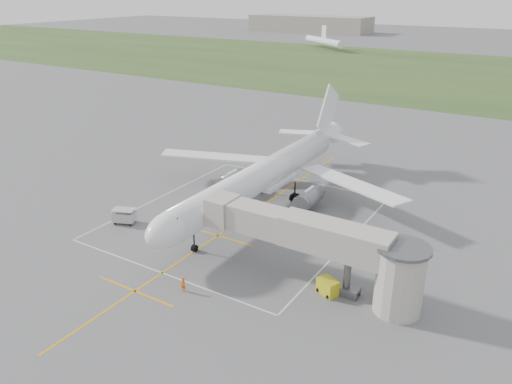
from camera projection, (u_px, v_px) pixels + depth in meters
The scene contains 11 objects.
ground at pixel (261, 207), 68.29m from camera, with size 700.00×700.00×0.00m, color #555557.
grass_strip at pixel (458, 74), 170.41m from camera, with size 700.00×120.00×0.02m, color #304D21.
apron_markings at pixel (237, 223), 63.71m from camera, with size 28.20×60.00×0.01m.
airliner at pixel (264, 175), 67.19m from camera, with size 38.93×46.75×13.52m.
jet_bridge at pixel (327, 246), 48.22m from camera, with size 23.40×5.00×7.20m.
gpu_unit at pixel (328, 287), 48.80m from camera, with size 2.43×2.10×1.55m.
baggage_cart at pixel (124, 216), 63.27m from camera, with size 3.18×2.59×1.92m.
ramp_worker_nose at pixel (183, 284), 49.12m from camera, with size 0.58×0.38×1.58m, color #F05F07.
ramp_worker_wing at pixel (225, 192), 70.73m from camera, with size 0.90×0.70×1.84m, color #FF4208.
distant_hangars at pixel (479, 29), 282.50m from camera, with size 345.00×49.00×12.00m.
distant_aircraft at pixel (484, 50), 206.22m from camera, with size 167.81×29.76×8.85m.
Camera 1 is at (32.27, -53.31, 28.01)m, focal length 35.00 mm.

